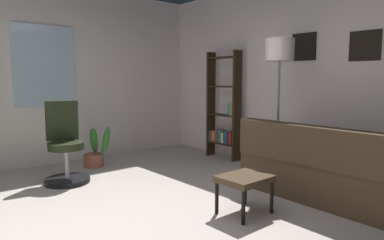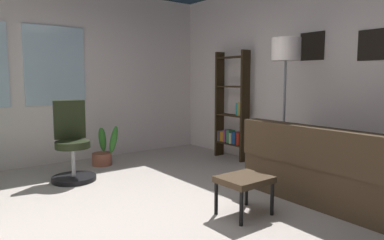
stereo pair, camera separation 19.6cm
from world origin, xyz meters
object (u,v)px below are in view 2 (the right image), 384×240
object	(u,v)px
footstool	(244,182)
bookshelf	(232,113)
potted_plant	(104,151)
office_chair	(72,149)
floor_lamp	(286,60)
couch	(345,173)

from	to	relation	value
footstool	bookshelf	bearing A→B (deg)	49.06
potted_plant	footstool	bearing A→B (deg)	-84.34
office_chair	bookshelf	world-z (taller)	bookshelf
office_chair	floor_lamp	distance (m)	2.97
floor_lamp	potted_plant	xyz separation A→B (m)	(-1.51, 2.20, -1.34)
office_chair	footstool	bearing A→B (deg)	-67.42
couch	bookshelf	size ratio (longest dim) A/B	1.06
floor_lamp	potted_plant	world-z (taller)	floor_lamp
footstool	couch	bearing A→B (deg)	-17.25
couch	office_chair	distance (m)	3.32
office_chair	bookshelf	bearing A→B (deg)	-7.98
footstool	floor_lamp	bearing A→B (deg)	22.67
bookshelf	footstool	bearing A→B (deg)	-130.94
footstool	floor_lamp	world-z (taller)	floor_lamp
office_chair	floor_lamp	size ratio (longest dim) A/B	0.57
couch	potted_plant	world-z (taller)	couch
couch	office_chair	size ratio (longest dim) A/B	1.80
office_chair	floor_lamp	xyz separation A→B (m)	(2.16, -1.69, 1.15)
office_chair	bookshelf	size ratio (longest dim) A/B	0.59
potted_plant	office_chair	bearing A→B (deg)	-141.68
floor_lamp	potted_plant	distance (m)	2.99
potted_plant	floor_lamp	bearing A→B (deg)	-55.56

